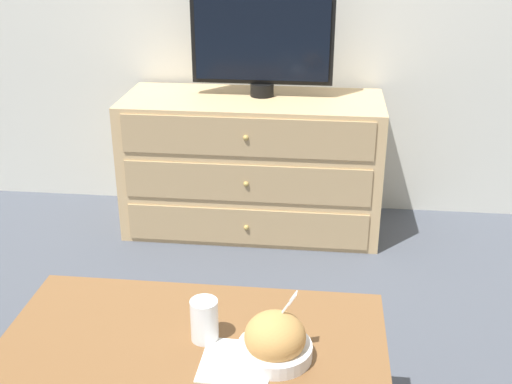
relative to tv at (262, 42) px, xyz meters
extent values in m
plane|color=#474C56|center=(0.08, 0.22, -0.91)|extent=(12.00, 12.00, 0.00)
cube|color=tan|center=(-0.04, -0.05, -0.58)|extent=(1.22, 0.48, 0.66)
cube|color=tan|center=(-0.04, -0.30, -0.80)|extent=(1.12, 0.01, 0.18)
sphere|color=tan|center=(-0.04, -0.30, -0.80)|extent=(0.02, 0.02, 0.02)
cube|color=tan|center=(-0.04, -0.30, -0.58)|extent=(1.12, 0.01, 0.18)
sphere|color=tan|center=(-0.04, -0.30, -0.58)|extent=(0.02, 0.02, 0.02)
cube|color=tan|center=(-0.04, -0.30, -0.36)|extent=(1.12, 0.01, 0.18)
sphere|color=tan|center=(-0.04, -0.30, -0.36)|extent=(0.02, 0.02, 0.02)
cylinder|color=black|center=(0.00, 0.00, -0.22)|extent=(0.11, 0.11, 0.06)
cube|color=black|center=(0.00, 0.00, 0.01)|extent=(0.66, 0.04, 0.41)
cube|color=black|center=(0.00, -0.02, 0.01)|extent=(0.62, 0.01, 0.37)
cube|color=brown|center=(-0.02, -1.56, -0.50)|extent=(1.02, 0.52, 0.02)
cylinder|color=brown|center=(-0.49, -1.34, -0.71)|extent=(0.04, 0.04, 0.40)
cylinder|color=brown|center=(0.45, -1.34, -0.71)|extent=(0.04, 0.04, 0.40)
cylinder|color=silver|center=(0.20, -1.62, -0.47)|extent=(0.19, 0.19, 0.04)
ellipsoid|color=tan|center=(0.20, -1.62, -0.43)|extent=(0.16, 0.16, 0.12)
cube|color=white|center=(0.20, -1.60, -0.39)|extent=(0.08, 0.02, 0.14)
cube|color=white|center=(0.24, -1.60, -0.32)|extent=(0.02, 0.03, 0.03)
cylinder|color=beige|center=(0.01, -1.57, -0.45)|extent=(0.07, 0.07, 0.07)
cylinder|color=white|center=(0.01, -1.57, -0.43)|extent=(0.07, 0.07, 0.12)
cube|color=white|center=(0.11, -1.66, -0.49)|extent=(0.18, 0.18, 0.00)
camera|label=1|loc=(0.30, -2.94, 0.54)|focal=45.00mm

